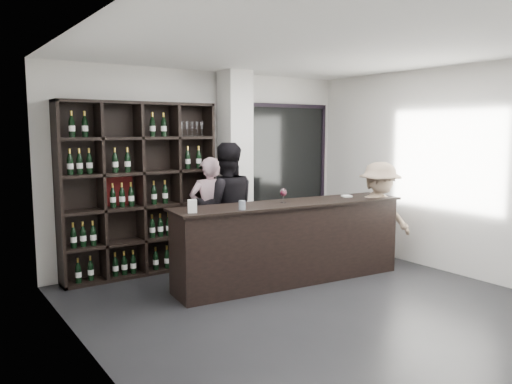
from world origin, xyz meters
TOP-DOWN VIEW (x-y plane):
  - floor at (0.00, 0.00)m, footprint 5.00×5.50m
  - wine_shelf at (-1.15, 2.57)m, footprint 2.20×0.35m
  - structural_column at (0.35, 2.47)m, footprint 0.40×0.40m
  - glass_panel at (1.55, 2.69)m, footprint 1.60×0.08m
  - tasting_counter at (0.35, 1.10)m, footprint 3.26×0.68m
  - taster_pink at (-0.15, 2.40)m, footprint 0.69×0.56m
  - taster_black at (-0.10, 2.01)m, footprint 1.09×0.98m
  - customer at (1.68, 0.77)m, footprint 1.11×0.78m
  - wine_glass at (0.24, 1.12)m, footprint 0.11×0.11m
  - spit_cup at (-0.51, 0.96)m, footprint 0.09×0.09m
  - napkin_stack at (1.35, 1.09)m, footprint 0.17×0.17m
  - card_stand at (-1.10, 1.10)m, footprint 0.11×0.09m

SIDE VIEW (x-z plane):
  - floor at x=0.00m, z-range -0.01..0.00m
  - tasting_counter at x=0.35m, z-range 0.00..1.07m
  - customer at x=1.68m, z-range 0.00..1.57m
  - taster_pink at x=-0.15m, z-range 0.00..1.63m
  - taster_black at x=-0.10m, z-range 0.00..1.85m
  - napkin_stack at x=1.35m, z-range 1.07..1.09m
  - spit_cup at x=-0.51m, z-range 1.07..1.18m
  - card_stand at x=-1.10m, z-range 1.07..1.23m
  - wine_glass at x=0.24m, z-range 1.07..1.29m
  - wine_shelf at x=-1.15m, z-range 0.00..2.40m
  - glass_panel at x=1.55m, z-range 0.35..2.45m
  - structural_column at x=0.35m, z-range 0.00..2.90m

